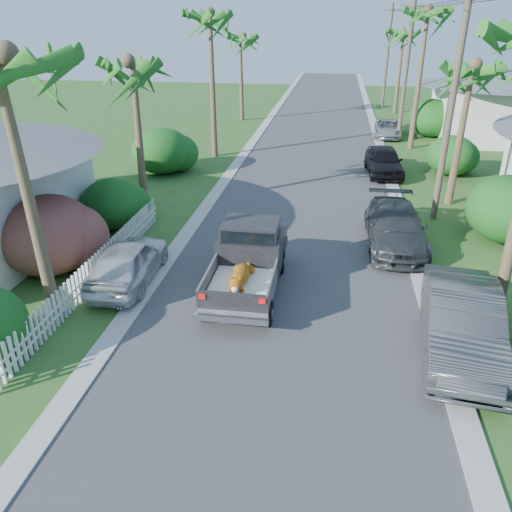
% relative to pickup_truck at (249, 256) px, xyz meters
% --- Properties ---
extents(ground, '(120.00, 120.00, 0.00)m').
position_rel_pickup_truck_xyz_m(ground, '(1.16, -6.00, -1.01)').
color(ground, '#2B5720').
rests_on(ground, ground).
extents(road, '(8.00, 100.00, 0.02)m').
position_rel_pickup_truck_xyz_m(road, '(1.16, 19.00, -1.00)').
color(road, '#38383A').
rests_on(road, ground).
extents(curb_left, '(0.60, 100.00, 0.06)m').
position_rel_pickup_truck_xyz_m(curb_left, '(-3.14, 19.00, -0.98)').
color(curb_left, '#A5A39E').
rests_on(curb_left, ground).
extents(curb_right, '(0.60, 100.00, 0.06)m').
position_rel_pickup_truck_xyz_m(curb_right, '(5.46, 19.00, -0.98)').
color(curb_right, '#A5A39E').
rests_on(curb_right, ground).
extents(pickup_truck, '(1.98, 5.12, 2.06)m').
position_rel_pickup_truck_xyz_m(pickup_truck, '(0.00, 0.00, 0.00)').
color(pickup_truck, black).
rests_on(pickup_truck, ground).
extents(parked_car_rn, '(2.31, 5.17, 1.65)m').
position_rel_pickup_truck_xyz_m(parked_car_rn, '(5.80, -2.62, -0.19)').
color(parked_car_rn, '#34373A').
rests_on(parked_car_rn, ground).
extents(parked_car_rm, '(2.14, 5.06, 1.46)m').
position_rel_pickup_truck_xyz_m(parked_car_rm, '(4.82, 3.85, -0.28)').
color(parked_car_rm, '#313537').
rests_on(parked_car_rm, ground).
extents(parked_car_rf, '(2.05, 4.46, 1.48)m').
position_rel_pickup_truck_xyz_m(parked_car_rf, '(5.11, 13.44, -0.27)').
color(parked_car_rf, black).
rests_on(parked_car_rf, ground).
extents(parked_car_rd, '(2.25, 4.30, 1.16)m').
position_rel_pickup_truck_xyz_m(parked_car_rd, '(6.16, 23.31, -0.43)').
color(parked_car_rd, '#9EA1A5').
rests_on(parked_car_rd, ground).
extents(parked_car_ln, '(1.82, 4.21, 1.41)m').
position_rel_pickup_truck_xyz_m(parked_car_ln, '(-3.84, -0.37, -0.30)').
color(parked_car_ln, silver).
rests_on(parked_car_ln, ground).
extents(palm_l_b, '(4.40, 4.40, 7.40)m').
position_rel_pickup_truck_xyz_m(palm_l_b, '(-5.64, 6.00, 5.14)').
color(palm_l_b, brown).
rests_on(palm_l_b, ground).
extents(palm_l_c, '(4.40, 4.40, 9.20)m').
position_rel_pickup_truck_xyz_m(palm_l_c, '(-4.84, 16.00, 6.90)').
color(palm_l_c, brown).
rests_on(palm_l_c, ground).
extents(palm_l_d, '(4.40, 4.40, 7.70)m').
position_rel_pickup_truck_xyz_m(palm_l_d, '(-5.34, 28.00, 5.43)').
color(palm_l_d, brown).
rests_on(palm_l_d, ground).
extents(palm_r_b, '(4.40, 4.40, 7.20)m').
position_rel_pickup_truck_xyz_m(palm_r_b, '(7.76, 9.00, 4.94)').
color(palm_r_b, brown).
rests_on(palm_r_b, ground).
extents(palm_r_c, '(4.40, 4.40, 9.40)m').
position_rel_pickup_truck_xyz_m(palm_r_c, '(7.36, 20.00, 7.10)').
color(palm_r_c, brown).
rests_on(palm_r_c, ground).
extents(palm_r_d, '(4.40, 4.40, 8.00)m').
position_rel_pickup_truck_xyz_m(palm_r_d, '(7.66, 34.00, 5.73)').
color(palm_r_d, brown).
rests_on(palm_r_d, ground).
extents(shrub_l_b, '(3.00, 3.30, 2.60)m').
position_rel_pickup_truck_xyz_m(shrub_l_b, '(-6.64, -0.00, 0.29)').
color(shrub_l_b, '#BB1A45').
rests_on(shrub_l_b, ground).
extents(shrub_l_c, '(2.40, 2.64, 2.00)m').
position_rel_pickup_truck_xyz_m(shrub_l_c, '(-6.24, 4.00, -0.01)').
color(shrub_l_c, '#134417').
rests_on(shrub_l_c, ground).
extents(shrub_l_d, '(3.20, 3.52, 2.40)m').
position_rel_pickup_truck_xyz_m(shrub_l_d, '(-6.84, 12.00, 0.19)').
color(shrub_l_d, '#134417').
rests_on(shrub_l_d, ground).
extents(shrub_r_b, '(3.00, 3.30, 2.50)m').
position_rel_pickup_truck_xyz_m(shrub_r_b, '(8.96, 5.00, 0.24)').
color(shrub_r_b, '#134417').
rests_on(shrub_r_b, ground).
extents(shrub_r_c, '(2.60, 2.86, 2.10)m').
position_rel_pickup_truck_xyz_m(shrub_r_c, '(8.66, 14.00, 0.04)').
color(shrub_r_c, '#134417').
rests_on(shrub_r_c, ground).
extents(shrub_r_d, '(3.20, 3.52, 2.60)m').
position_rel_pickup_truck_xyz_m(shrub_r_d, '(9.16, 24.00, 0.29)').
color(shrub_r_d, '#134417').
rests_on(shrub_r_d, ground).
extents(picket_fence, '(0.10, 11.00, 1.00)m').
position_rel_pickup_truck_xyz_m(picket_fence, '(-4.84, -0.50, -0.51)').
color(picket_fence, white).
rests_on(picket_fence, ground).
extents(house_right_far, '(9.00, 8.00, 4.60)m').
position_rel_pickup_truck_xyz_m(house_right_far, '(14.16, 24.00, 1.11)').
color(house_right_far, silver).
rests_on(house_right_far, ground).
extents(utility_pole_b, '(1.60, 0.26, 9.00)m').
position_rel_pickup_truck_xyz_m(utility_pole_b, '(6.76, 7.00, 3.59)').
color(utility_pole_b, brown).
rests_on(utility_pole_b, ground).
extents(utility_pole_c, '(1.60, 0.26, 9.00)m').
position_rel_pickup_truck_xyz_m(utility_pole_c, '(6.76, 22.00, 3.59)').
color(utility_pole_c, brown).
rests_on(utility_pole_c, ground).
extents(utility_pole_d, '(1.60, 0.26, 9.00)m').
position_rel_pickup_truck_xyz_m(utility_pole_d, '(6.76, 37.00, 3.59)').
color(utility_pole_d, brown).
rests_on(utility_pole_d, ground).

